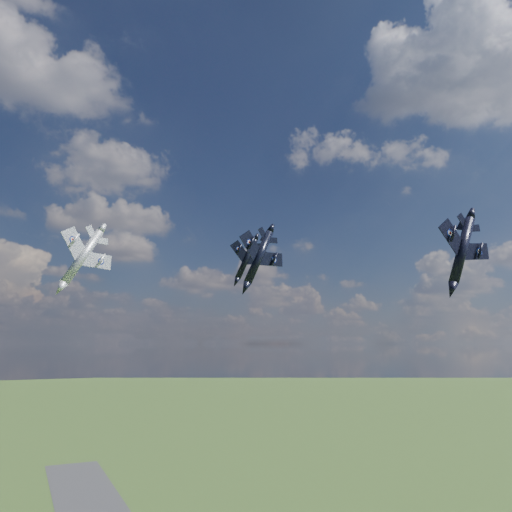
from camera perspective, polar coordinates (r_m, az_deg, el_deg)
name	(u,v)px	position (r m, az deg, el deg)	size (l,w,h in m)	color
jet_lead_navy	(259,257)	(78.80, 0.33, -0.13)	(9.41, 13.13, 2.72)	black
jet_right_navy	(462,250)	(82.84, 22.49, 0.61)	(11.19, 15.59, 3.23)	black
jet_high_navy	(247,259)	(105.32, -1.09, -0.32)	(9.09, 12.67, 2.62)	black
jet_left_silver	(82,257)	(91.49, -19.23, -0.08)	(11.18, 15.59, 3.23)	#9A9CA4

